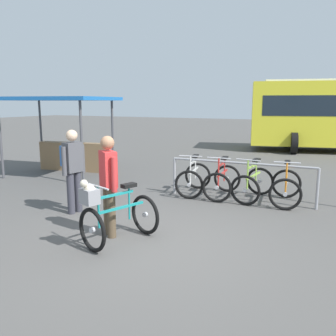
{
  "coord_description": "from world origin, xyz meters",
  "views": [
    {
      "loc": [
        2.54,
        -4.65,
        2.17
      ],
      "look_at": [
        -0.23,
        0.98,
        1.0
      ],
      "focal_mm": 38.27,
      "sensor_mm": 36.0,
      "label": 1
    }
  ],
  "objects_px": {
    "racked_bike_lime": "(253,184)",
    "racked_bike_orange": "(286,187)",
    "racked_bike_red": "(222,181)",
    "featured_bicycle": "(113,214)",
    "person_with_featured_bike": "(109,182)",
    "pedestrian_with_backpack": "(72,166)",
    "market_stall": "(65,128)",
    "racked_bike_white": "(194,178)"
  },
  "relations": [
    {
      "from": "racked_bike_orange",
      "to": "pedestrian_with_backpack",
      "type": "xyz_separation_m",
      "value": [
        -3.66,
        -2.49,
        0.57
      ]
    },
    {
      "from": "racked_bike_lime",
      "to": "person_with_featured_bike",
      "type": "relative_size",
      "value": 0.71
    },
    {
      "from": "person_with_featured_bike",
      "to": "racked_bike_lime",
      "type": "bearing_deg",
      "value": 63.46
    },
    {
      "from": "racked_bike_white",
      "to": "market_stall",
      "type": "distance_m",
      "value": 4.61
    },
    {
      "from": "racked_bike_lime",
      "to": "pedestrian_with_backpack",
      "type": "distance_m",
      "value": 3.89
    },
    {
      "from": "racked_bike_lime",
      "to": "person_with_featured_bike",
      "type": "xyz_separation_m",
      "value": [
        -1.59,
        -3.19,
        0.54
      ]
    },
    {
      "from": "racked_bike_white",
      "to": "racked_bike_red",
      "type": "distance_m",
      "value": 0.7
    },
    {
      "from": "racked_bike_red",
      "to": "market_stall",
      "type": "relative_size",
      "value": 0.34
    },
    {
      "from": "racked_bike_white",
      "to": "racked_bike_lime",
      "type": "xyz_separation_m",
      "value": [
        1.4,
        0.05,
        0.0
      ]
    },
    {
      "from": "racked_bike_lime",
      "to": "pedestrian_with_backpack",
      "type": "bearing_deg",
      "value": -140.12
    },
    {
      "from": "racked_bike_white",
      "to": "pedestrian_with_backpack",
      "type": "xyz_separation_m",
      "value": [
        -1.56,
        -2.42,
        0.57
      ]
    },
    {
      "from": "racked_bike_red",
      "to": "pedestrian_with_backpack",
      "type": "height_order",
      "value": "pedestrian_with_backpack"
    },
    {
      "from": "racked_bike_white",
      "to": "racked_bike_lime",
      "type": "relative_size",
      "value": 1.01
    },
    {
      "from": "racked_bike_red",
      "to": "featured_bicycle",
      "type": "xyz_separation_m",
      "value": [
        -0.62,
        -3.44,
        0.12
      ]
    },
    {
      "from": "racked_bike_white",
      "to": "featured_bicycle",
      "type": "distance_m",
      "value": 3.42
    },
    {
      "from": "racked_bike_white",
      "to": "person_with_featured_bike",
      "type": "height_order",
      "value": "person_with_featured_bike"
    },
    {
      "from": "person_with_featured_bike",
      "to": "market_stall",
      "type": "distance_m",
      "value": 5.69
    },
    {
      "from": "racked_bike_orange",
      "to": "market_stall",
      "type": "bearing_deg",
      "value": 175.32
    },
    {
      "from": "racked_bike_orange",
      "to": "market_stall",
      "type": "xyz_separation_m",
      "value": [
        -6.55,
        0.54,
        1.03
      ]
    },
    {
      "from": "racked_bike_lime",
      "to": "person_with_featured_bike",
      "type": "bearing_deg",
      "value": -116.54
    },
    {
      "from": "featured_bicycle",
      "to": "market_stall",
      "type": "relative_size",
      "value": 0.37
    },
    {
      "from": "racked_bike_red",
      "to": "featured_bicycle",
      "type": "distance_m",
      "value": 3.5
    },
    {
      "from": "racked_bike_white",
      "to": "featured_bicycle",
      "type": "height_order",
      "value": "featured_bicycle"
    },
    {
      "from": "racked_bike_lime",
      "to": "featured_bicycle",
      "type": "xyz_separation_m",
      "value": [
        -1.32,
        -3.47,
        0.12
      ]
    },
    {
      "from": "racked_bike_orange",
      "to": "person_with_featured_bike",
      "type": "bearing_deg",
      "value": -125.51
    },
    {
      "from": "person_with_featured_bike",
      "to": "racked_bike_orange",
      "type": "bearing_deg",
      "value": 54.49
    },
    {
      "from": "person_with_featured_bike",
      "to": "market_stall",
      "type": "height_order",
      "value": "market_stall"
    },
    {
      "from": "racked_bike_lime",
      "to": "featured_bicycle",
      "type": "bearing_deg",
      "value": -110.82
    },
    {
      "from": "racked_bike_lime",
      "to": "racked_bike_orange",
      "type": "relative_size",
      "value": 1.02
    },
    {
      "from": "racked_bike_lime",
      "to": "featured_bicycle",
      "type": "relative_size",
      "value": 0.93
    },
    {
      "from": "racked_bike_red",
      "to": "racked_bike_lime",
      "type": "bearing_deg",
      "value": 2.06
    },
    {
      "from": "racked_bike_white",
      "to": "racked_bike_lime",
      "type": "bearing_deg",
      "value": 2.05
    },
    {
      "from": "racked_bike_red",
      "to": "market_stall",
      "type": "distance_m",
      "value": 5.28
    },
    {
      "from": "person_with_featured_bike",
      "to": "pedestrian_with_backpack",
      "type": "relative_size",
      "value": 1.0
    },
    {
      "from": "racked_bike_orange",
      "to": "pedestrian_with_backpack",
      "type": "relative_size",
      "value": 0.7
    },
    {
      "from": "racked_bike_lime",
      "to": "racked_bike_orange",
      "type": "height_order",
      "value": "same"
    },
    {
      "from": "pedestrian_with_backpack",
      "to": "market_stall",
      "type": "relative_size",
      "value": 0.48
    },
    {
      "from": "racked_bike_white",
      "to": "pedestrian_with_backpack",
      "type": "height_order",
      "value": "pedestrian_with_backpack"
    },
    {
      "from": "racked_bike_red",
      "to": "racked_bike_orange",
      "type": "xyz_separation_m",
      "value": [
        1.4,
        0.05,
        0.0
      ]
    },
    {
      "from": "racked_bike_white",
      "to": "racked_bike_lime",
      "type": "height_order",
      "value": "same"
    },
    {
      "from": "racked_bike_red",
      "to": "racked_bike_lime",
      "type": "xyz_separation_m",
      "value": [
        0.7,
        0.03,
        0.0
      ]
    },
    {
      "from": "racked_bike_white",
      "to": "pedestrian_with_backpack",
      "type": "distance_m",
      "value": 2.93
    }
  ]
}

